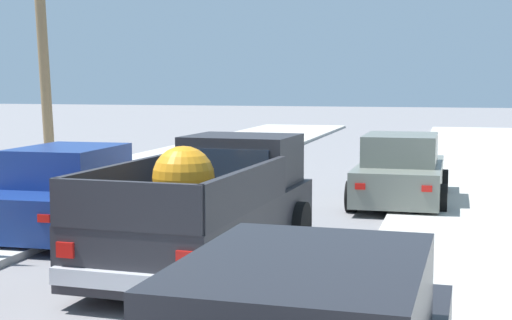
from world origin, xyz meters
name	(u,v)px	position (x,y,z in m)	size (l,w,h in m)	color
sidewalk_left	(36,204)	(-4.90, 12.00, 0.06)	(4.80, 60.00, 0.12)	#B2AFA8
curb_left	(78,207)	(-3.91, 12.00, 0.05)	(0.16, 60.00, 0.10)	silver
curb_right	(462,224)	(3.91, 12.00, 0.05)	(0.16, 60.00, 0.10)	silver
pickup_truck	(212,209)	(0.31, 8.19, 0.80)	(2.39, 5.29, 1.83)	#28282D
car_right_near	(401,172)	(2.61, 14.43, 0.71)	(2.04, 4.27, 1.54)	slate
car_left_mid	(71,193)	(-2.82, 9.75, 0.71)	(2.09, 4.29, 1.54)	navy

